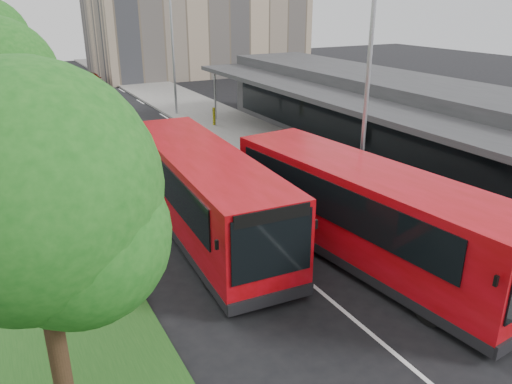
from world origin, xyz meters
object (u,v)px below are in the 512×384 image
at_px(lamp_post_far, 171,46).
at_px(car_near, 91,80).
at_px(bus_main, 366,214).
at_px(lamp_post_near, 365,92).
at_px(bollard, 214,116).
at_px(car_far, 53,71).
at_px(bus_second, 203,193).
at_px(tree_near, 32,208).
at_px(litter_bin, 291,147).

relative_size(lamp_post_far, car_near, 1.99).
bearing_deg(bus_main, lamp_post_near, 49.47).
relative_size(bollard, car_far, 0.28).
relative_size(bus_main, bus_second, 1.01).
relative_size(tree_near, litter_bin, 8.14).
xyz_separation_m(tree_near, bus_main, (9.31, 2.32, -2.97)).
height_order(lamp_post_near, car_near, lamp_post_near).
xyz_separation_m(tree_near, car_near, (8.34, 40.02, -3.82)).
distance_m(lamp_post_far, car_near, 15.85).
height_order(litter_bin, car_near, car_near).
relative_size(lamp_post_far, bus_second, 0.75).
distance_m(litter_bin, car_near, 27.94).
height_order(lamp_post_near, litter_bin, lamp_post_near).
xyz_separation_m(bus_main, litter_bin, (3.65, 10.14, -0.96)).
relative_size(lamp_post_near, bollard, 7.19).
xyz_separation_m(bus_second, litter_bin, (7.37, 6.07, -0.95)).
bearing_deg(car_near, bus_main, -93.54).
height_order(bus_second, car_near, bus_second).
distance_m(lamp_post_near, bollard, 16.07).
bearing_deg(tree_near, lamp_post_far, 65.96).
bearing_deg(lamp_post_far, lamp_post_near, -90.00).
height_order(tree_near, car_far, tree_near).
distance_m(lamp_post_far, bus_main, 22.92).
height_order(bollard, car_far, car_far).
xyz_separation_m(litter_bin, car_far, (-6.97, 35.54, 0.08)).
relative_size(bus_main, litter_bin, 12.60).
bearing_deg(bollard, lamp_post_far, 102.88).
height_order(litter_bin, car_far, car_far).
xyz_separation_m(tree_near, car_far, (5.99, 48.00, -3.85)).
bearing_deg(car_near, litter_bin, -85.50).
bearing_deg(litter_bin, bollard, 95.73).
xyz_separation_m(bollard, car_near, (-3.81, 19.55, -0.02)).
relative_size(litter_bin, car_far, 0.21).
xyz_separation_m(bus_second, bollard, (6.56, 14.08, -0.83)).
height_order(tree_near, lamp_post_near, lamp_post_near).
bearing_deg(litter_bin, car_far, 101.09).
distance_m(lamp_post_near, car_near, 35.42).
xyz_separation_m(car_near, car_far, (-2.36, 7.98, -0.03)).
bearing_deg(lamp_post_far, tree_near, -114.04).
bearing_deg(car_near, tree_near, -106.78).
bearing_deg(bollard, litter_bin, -84.27).
distance_m(tree_near, car_near, 41.06).
bearing_deg(car_far, lamp_post_near, -61.16).
relative_size(lamp_post_near, bus_second, 0.75).
distance_m(bus_second, bollard, 15.55).
xyz_separation_m(tree_near, litter_bin, (12.95, 12.46, -3.93)).
bearing_deg(litter_bin, tree_near, -136.11).
bearing_deg(lamp_post_near, bollard, 86.23).
xyz_separation_m(lamp_post_near, litter_bin, (1.83, 7.52, -4.14)).
bearing_deg(car_near, lamp_post_far, -84.54).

